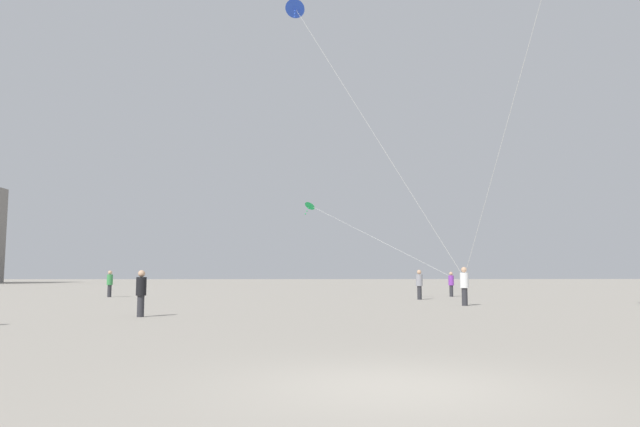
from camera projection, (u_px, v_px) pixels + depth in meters
The scene contains 8 objects.
ground_plane at pixel (394, 387), 7.72m from camera, with size 300.00×300.00×0.00m, color #9E9689.
person_in_white at pixel (464, 284), 27.36m from camera, with size 0.39×0.39×1.81m.
person_in_green at pixel (110, 283), 37.35m from camera, with size 0.37×0.37×1.69m.
person_in_grey at pixel (419, 283), 33.74m from camera, with size 0.37×0.37×1.71m.
person_in_purple at pixel (451, 283), 38.05m from camera, with size 0.35×0.35×1.61m.
person_in_black at pixel (141, 291), 20.33m from camera, with size 0.35×0.35×1.62m.
kite_cobalt_diamond at pixel (298, 13), 28.37m from camera, with size 8.56×0.98×13.44m.
kite_emerald_diamond at pixel (312, 207), 44.71m from camera, with size 9.61×7.18×5.72m.
Camera 1 is at (-1.32, -7.87, 1.50)m, focal length 32.78 mm.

